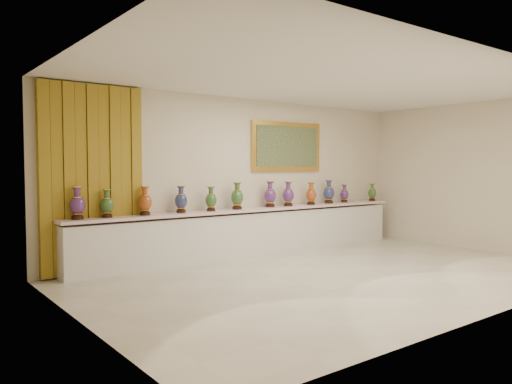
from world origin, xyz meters
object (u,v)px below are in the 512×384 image
Objects in this scene: counter at (253,232)px; vase_1 at (107,205)px; vase_0 at (77,205)px; vase_2 at (145,202)px.

vase_1 reaches higher than counter.
counter is at bearing 0.15° from vase_0.
vase_0 is 0.46m from vase_1.
counter is 16.35× the size of vase_1.
vase_2 reaches higher than vase_1.
counter is 2.34m from vase_2.
counter is 15.22× the size of vase_2.
vase_1 is at bearing 177.75° from vase_2.
vase_1 is 0.63m from vase_2.
vase_2 is (-2.24, -0.02, 0.68)m from counter.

